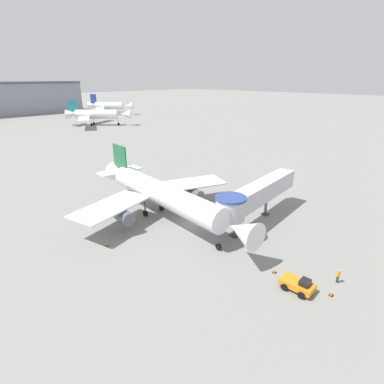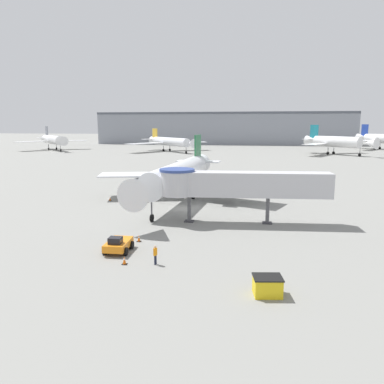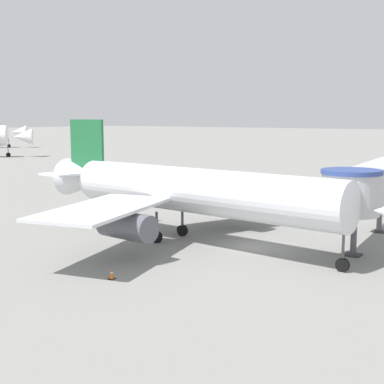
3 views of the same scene
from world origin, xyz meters
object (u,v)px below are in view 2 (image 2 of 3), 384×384
(traffic_cone_near_nose, at_px, (139,238))
(ground_crew_marshaller, at_px, (155,254))
(background_jet_gold_tail, at_px, (169,142))
(background_jet_gray_tail, at_px, (53,140))
(traffic_cone_apron_front, at_px, (124,261))
(background_jet_teal_tail, at_px, (336,142))
(background_jet_blue_tail, at_px, (381,139))
(traffic_cone_port_wing, at_px, (110,199))
(main_airplane, at_px, (180,174))
(service_container_yellow, at_px, (267,286))
(pushback_tug_orange, at_px, (118,244))
(jet_bridge, at_px, (232,184))

(traffic_cone_near_nose, distance_m, ground_crew_marshaller, 6.56)
(background_jet_gold_tail, bearing_deg, background_jet_gray_tail, 137.92)
(traffic_cone_apron_front, relative_size, background_jet_teal_tail, 0.03)
(traffic_cone_apron_front, height_order, background_jet_gray_tail, background_jet_gray_tail)
(traffic_cone_apron_front, relative_size, background_jet_blue_tail, 0.03)
(ground_crew_marshaller, bearing_deg, traffic_cone_port_wing, 49.01)
(traffic_cone_apron_front, relative_size, background_jet_gray_tail, 0.03)
(traffic_cone_port_wing, bearing_deg, main_airplane, 7.45)
(main_airplane, height_order, traffic_cone_near_nose, main_airplane)
(service_container_yellow, height_order, traffic_cone_port_wing, service_container_yellow)
(traffic_cone_near_nose, distance_m, background_jet_gold_tail, 124.46)
(pushback_tug_orange, xyz_separation_m, background_jet_blue_tail, (68.97, 153.74, 4.30))
(jet_bridge, xyz_separation_m, ground_crew_marshaller, (-5.34, -14.49, -3.67))
(jet_bridge, bearing_deg, service_container_yellow, -84.07)
(traffic_cone_port_wing, xyz_separation_m, background_jet_blue_tail, (78.44, 131.89, 4.71))
(service_container_yellow, distance_m, traffic_cone_apron_front, 12.08)
(traffic_cone_port_wing, relative_size, background_jet_gray_tail, 0.02)
(traffic_cone_apron_front, xyz_separation_m, ground_crew_marshaller, (2.54, 0.39, 0.62))
(traffic_cone_port_wing, bearing_deg, background_jet_gray_tail, 123.24)
(main_airplane, distance_m, background_jet_teal_tail, 104.84)
(pushback_tug_orange, height_order, ground_crew_marshaller, ground_crew_marshaller)
(pushback_tug_orange, height_order, service_container_yellow, pushback_tug_orange)
(background_jet_blue_tail, bearing_deg, ground_crew_marshaller, -153.25)
(background_jet_gold_tail, bearing_deg, traffic_cone_port_wing, -123.74)
(background_jet_teal_tail, xyz_separation_m, background_jet_gold_tail, (-66.17, 5.46, -0.68))
(traffic_cone_near_nose, height_order, background_jet_gray_tail, background_jet_gray_tail)
(main_airplane, height_order, service_container_yellow, main_airplane)
(traffic_cone_near_nose, bearing_deg, background_jet_teal_tail, 70.49)
(service_container_yellow, xyz_separation_m, traffic_cone_port_wing, (-22.54, 28.50, -0.36))
(jet_bridge, distance_m, ground_crew_marshaller, 15.88)
(pushback_tug_orange, distance_m, traffic_cone_port_wing, 23.83)
(background_jet_gold_tail, bearing_deg, background_jet_blue_tail, -24.63)
(service_container_yellow, distance_m, traffic_cone_near_nose, 15.65)
(jet_bridge, bearing_deg, ground_crew_marshaller, -115.15)
(jet_bridge, height_order, service_container_yellow, jet_bridge)
(pushback_tug_orange, distance_m, background_jet_teal_tail, 126.93)
(pushback_tug_orange, xyz_separation_m, ground_crew_marshaller, (4.14, -2.46, 0.23))
(service_container_yellow, height_order, background_jet_blue_tail, background_jet_blue_tail)
(main_airplane, distance_m, background_jet_gray_tail, 128.77)
(main_airplane, bearing_deg, traffic_cone_near_nose, -86.17)
(background_jet_blue_tail, height_order, background_jet_teal_tail, background_jet_blue_tail)
(jet_bridge, bearing_deg, background_jet_gray_tail, 122.53)
(background_jet_teal_tail, distance_m, background_jet_gray_tail, 119.66)
(traffic_cone_near_nose, bearing_deg, ground_crew_marshaller, -60.56)
(ground_crew_marshaller, bearing_deg, main_airplane, 26.72)
(jet_bridge, xyz_separation_m, traffic_cone_apron_front, (-7.88, -14.88, -4.29))
(traffic_cone_port_wing, bearing_deg, background_jet_blue_tail, 59.26)
(main_airplane, bearing_deg, ground_crew_marshaller, -78.99)
(jet_bridge, distance_m, traffic_cone_apron_front, 17.38)
(traffic_cone_port_wing, bearing_deg, traffic_cone_apron_front, -65.85)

